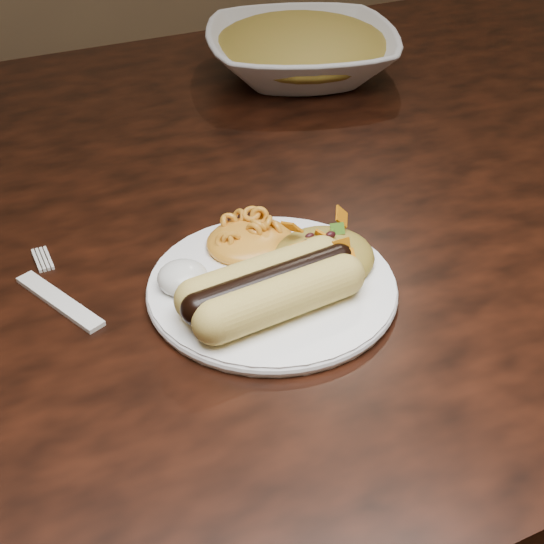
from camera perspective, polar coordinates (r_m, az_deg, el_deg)
name	(u,v)px	position (r m, az deg, el deg)	size (l,w,h in m)	color
table	(180,274)	(0.80, -6.92, -0.11)	(1.60, 0.90, 0.75)	black
plate	(272,287)	(0.61, 0.00, -1.15)	(0.20, 0.20, 0.01)	white
hotdog	(271,286)	(0.58, -0.04, -1.08)	(0.13, 0.08, 0.03)	#E8CB65
mac_and_cheese	(250,231)	(0.65, -1.67, 3.12)	(0.08, 0.07, 0.03)	orange
sour_cream	(182,273)	(0.60, -6.77, -0.10)	(0.04, 0.04, 0.02)	silver
taco_salad	(324,249)	(0.63, 3.95, 1.77)	(0.09, 0.08, 0.04)	orange
fork	(59,301)	(0.63, -15.72, -2.11)	(0.02, 0.13, 0.00)	white
serving_bowl	(301,54)	(1.02, 2.22, 16.11)	(0.25, 0.25, 0.06)	white
bowl_filling	(302,38)	(1.01, 2.24, 17.18)	(0.23, 0.23, 0.06)	orange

